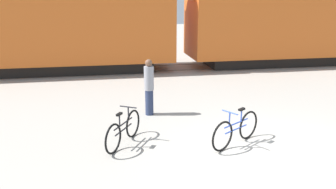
% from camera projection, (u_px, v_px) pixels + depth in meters
% --- Properties ---
extents(ground_plane, '(80.00, 80.00, 0.00)m').
position_uv_depth(ground_plane, '(276.00, 159.00, 7.54)').
color(ground_plane, '#A8A399').
extents(freight_train, '(27.05, 3.04, 5.49)m').
position_uv_depth(freight_train, '(181.00, 12.00, 16.64)').
color(freight_train, black).
rests_on(freight_train, ground_plane).
extents(rail_near, '(39.05, 0.07, 0.01)m').
position_uv_depth(rail_near, '(183.00, 70.00, 16.78)').
color(rail_near, '#4C4238').
rests_on(rail_near, ground_plane).
extents(rail_far, '(39.05, 0.07, 0.01)m').
position_uv_depth(rail_far, '(177.00, 65.00, 18.13)').
color(rail_far, '#4C4238').
rests_on(rail_far, ground_plane).
extents(bicycle_blue, '(1.58, 1.02, 0.95)m').
position_uv_depth(bicycle_blue, '(236.00, 130.00, 8.17)').
color(bicycle_blue, black).
rests_on(bicycle_blue, ground_plane).
extents(bicycle_black, '(0.95, 1.56, 0.93)m').
position_uv_depth(bicycle_black, '(124.00, 130.00, 8.18)').
color(bicycle_black, black).
rests_on(bicycle_black, ground_plane).
extents(person_in_grey, '(0.30, 0.30, 1.78)m').
position_uv_depth(person_in_grey, '(149.00, 87.00, 10.16)').
color(person_in_grey, '#283351').
rests_on(person_in_grey, ground_plane).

